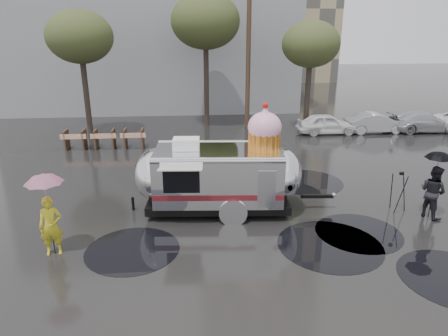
{
  "coord_description": "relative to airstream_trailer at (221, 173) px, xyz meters",
  "views": [
    {
      "loc": [
        -1.07,
        -10.61,
        5.94
      ],
      "look_at": [
        0.01,
        1.97,
        1.52
      ],
      "focal_mm": 32.0,
      "sensor_mm": 36.0,
      "label": 1
    }
  ],
  "objects": [
    {
      "name": "person_left",
      "position": [
        -4.85,
        -2.46,
        -0.49
      ],
      "size": [
        0.67,
        0.5,
        1.69
      ],
      "primitive_type": "imported",
      "rotation": [
        0.0,
        0.0,
        0.16
      ],
      "color": "gold",
      "rests_on": "ground"
    },
    {
      "name": "person_right",
      "position": [
        6.89,
        -1.13,
        -0.44
      ],
      "size": [
        0.77,
        0.97,
        1.78
      ],
      "primitive_type": "imported",
      "rotation": [
        0.0,
        0.0,
        1.98
      ],
      "color": "black",
      "rests_on": "ground"
    },
    {
      "name": "barricade_row",
      "position": [
        -5.44,
        8.0,
        -0.81
      ],
      "size": [
        4.3,
        0.8,
        1.0
      ],
      "color": "#473323",
      "rests_on": "ground"
    },
    {
      "name": "tree_right",
      "position": [
        6.11,
        11.04,
        3.72
      ],
      "size": [
        3.36,
        3.36,
        6.42
      ],
      "color": "#382D26",
      "rests_on": "ground"
    },
    {
      "name": "tree_mid",
      "position": [
        0.11,
        13.04,
        5.01
      ],
      "size": [
        4.2,
        4.2,
        8.03
      ],
      "color": "#382D26",
      "rests_on": "ground"
    },
    {
      "name": "tree_left",
      "position": [
        -6.89,
        11.04,
        4.15
      ],
      "size": [
        3.64,
        3.64,
        6.95
      ],
      "color": "#382D26",
      "rests_on": "ground"
    },
    {
      "name": "airstream_trailer",
      "position": [
        0.0,
        0.0,
        0.0
      ],
      "size": [
        7.05,
        2.81,
        3.8
      ],
      "rotation": [
        0.0,
        0.0,
        -0.07
      ],
      "color": "silver",
      "rests_on": "ground"
    },
    {
      "name": "umbrella_pink",
      "position": [
        -4.85,
        -2.46,
        0.63
      ],
      "size": [
        1.22,
        1.22,
        2.38
      ],
      "color": "pink",
      "rests_on": "ground"
    },
    {
      "name": "parked_cars",
      "position": [
        11.89,
        10.04,
        -0.61
      ],
      "size": [
        13.2,
        1.9,
        1.5
      ],
      "color": "silver",
      "rests_on": "ground"
    },
    {
      "name": "tripod",
      "position": [
        6.03,
        -0.61,
        -0.5
      ],
      "size": [
        0.58,
        0.56,
        1.43
      ],
      "rotation": [
        0.0,
        0.0,
        0.33
      ],
      "color": "black",
      "rests_on": "ground"
    },
    {
      "name": "puddles",
      "position": [
        2.32,
        -1.2,
        -1.33
      ],
      "size": [
        10.95,
        9.67,
        0.01
      ],
      "color": "black",
      "rests_on": "ground"
    },
    {
      "name": "ground",
      "position": [
        0.11,
        -1.96,
        -1.33
      ],
      "size": [
        120.0,
        120.0,
        0.0
      ],
      "primitive_type": "plane",
      "color": "black",
      "rests_on": "ground"
    },
    {
      "name": "umbrella_black",
      "position": [
        6.89,
        -1.13,
        0.58
      ],
      "size": [
        1.08,
        1.08,
        2.28
      ],
      "color": "black",
      "rests_on": "ground"
    },
    {
      "name": "grey_building",
      "position": [
        -3.89,
        22.04,
        5.17
      ],
      "size": [
        22.0,
        12.0,
        13.0
      ],
      "primitive_type": "cube",
      "color": "slate",
      "rests_on": "ground"
    },
    {
      "name": "utility_pole",
      "position": [
        2.61,
        12.04,
        3.29
      ],
      "size": [
        1.6,
        0.28,
        9.0
      ],
      "color": "#473323",
      "rests_on": "ground"
    }
  ]
}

